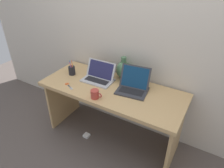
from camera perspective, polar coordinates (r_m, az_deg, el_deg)
name	(u,v)px	position (r m, az deg, el deg)	size (l,w,h in m)	color
ground_plane	(112,136)	(2.62, 0.00, -14.28)	(6.00, 6.00, 0.00)	#564C47
back_wall	(129,33)	(2.24, 4.72, 13.83)	(4.40, 0.04, 2.40)	beige
desk	(112,99)	(2.25, 0.00, -4.26)	(1.54, 0.63, 0.71)	tan
laptop_left	(99,75)	(2.29, -3.59, 2.39)	(0.35, 0.23, 0.21)	#B2B2B7
laptop_right	(133,84)	(2.12, 5.99, -0.12)	(0.34, 0.29, 0.24)	#333338
green_vase	(123,69)	(2.31, 3.21, 4.05)	(0.17, 0.17, 0.26)	#47704C
coffee_mug	(95,94)	(2.00, -4.76, -2.80)	(0.12, 0.08, 0.09)	#B23D33
pen_cup	(72,70)	(2.45, -11.09, 3.74)	(0.08, 0.08, 0.18)	black
scissors	(68,85)	(2.26, -12.12, -0.28)	(0.14, 0.09, 0.01)	#B7B7BC
power_brick	(87,135)	(2.63, -7.08, -13.99)	(0.07, 0.07, 0.03)	white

